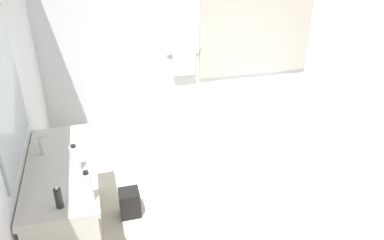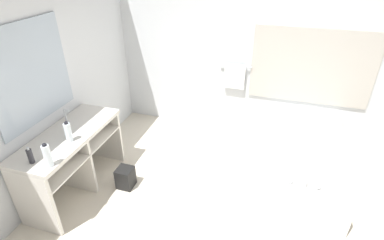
% 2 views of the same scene
% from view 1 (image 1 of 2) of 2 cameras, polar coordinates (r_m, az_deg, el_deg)
% --- Properties ---
extents(ground_plane, '(16.00, 16.00, 0.00)m').
position_cam_1_polar(ground_plane, '(4.07, 11.01, -13.70)').
color(ground_plane, beige).
rests_on(ground_plane, ground).
extents(wall_back_with_blinds, '(7.40, 0.13, 2.70)m').
position_cam_1_polar(wall_back_with_blinds, '(5.33, 2.02, 13.19)').
color(wall_back_with_blinds, silver).
rests_on(wall_back_with_blinds, ground_plane).
extents(wall_left_with_mirror, '(0.08, 7.40, 2.70)m').
position_cam_1_polar(wall_left_with_mirror, '(3.07, -27.00, -0.58)').
color(wall_left_with_mirror, silver).
rests_on(wall_left_with_mirror, ground_plane).
extents(vanity_counter, '(0.58, 1.42, 0.85)m').
position_cam_1_polar(vanity_counter, '(3.53, -18.74, -9.16)').
color(vanity_counter, silver).
rests_on(vanity_counter, ground_plane).
extents(sink_faucet, '(0.09, 0.04, 0.18)m').
position_cam_1_polar(sink_faucet, '(3.54, -22.00, -3.67)').
color(sink_faucet, silver).
rests_on(sink_faucet, vanity_counter).
extents(bathtub, '(1.04, 1.88, 0.66)m').
position_cam_1_polar(bathtub, '(5.14, 13.23, -0.62)').
color(bathtub, white).
rests_on(bathtub, ground_plane).
extents(water_bottle_1, '(0.07, 0.07, 0.26)m').
position_cam_1_polar(water_bottle_1, '(2.84, -15.60, -9.84)').
color(water_bottle_1, white).
rests_on(water_bottle_1, vanity_counter).
extents(water_bottle_2, '(0.07, 0.07, 0.24)m').
position_cam_1_polar(water_bottle_2, '(3.21, -17.38, -5.61)').
color(water_bottle_2, white).
rests_on(water_bottle_2, vanity_counter).
extents(soap_dispenser, '(0.05, 0.05, 0.19)m').
position_cam_1_polar(soap_dispenser, '(2.87, -19.68, -11.09)').
color(soap_dispenser, '#28282D').
rests_on(soap_dispenser, vanity_counter).
extents(waste_bin, '(0.20, 0.20, 0.28)m').
position_cam_1_polar(waste_bin, '(3.95, -9.47, -12.34)').
color(waste_bin, black).
rests_on(waste_bin, ground_plane).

